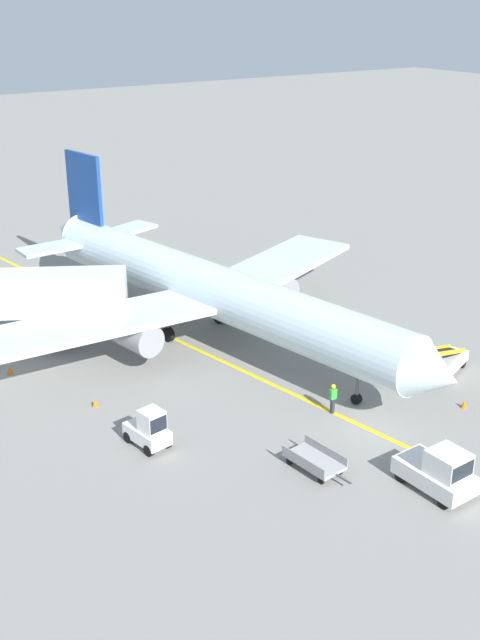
# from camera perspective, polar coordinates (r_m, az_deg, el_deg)

# --- Properties ---
(ground_plane) EXTENTS (300.00, 300.00, 0.00)m
(ground_plane) POSITION_cam_1_polar(r_m,az_deg,el_deg) (41.34, 10.08, -7.70)
(ground_plane) COLOR gray
(taxi_line_yellow) EXTENTS (15.64, 78.57, 0.01)m
(taxi_line_yellow) POSITION_cam_1_polar(r_m,az_deg,el_deg) (43.78, 4.20, -5.54)
(taxi_line_yellow) COLOR yellow
(taxi_line_yellow) RESTS_ON ground
(airliner) EXTENTS (28.08, 35.16, 10.10)m
(airliner) POSITION_cam_1_polar(r_m,az_deg,el_deg) (49.48, -2.32, 2.29)
(airliner) COLOR silver
(airliner) RESTS_ON ground
(jet_bridge) EXTENTS (12.51, 8.32, 4.85)m
(jet_bridge) POSITION_cam_1_polar(r_m,az_deg,el_deg) (50.24, -16.69, 1.79)
(jet_bridge) COLOR silver
(jet_bridge) RESTS_ON ground
(pushback_tug) EXTENTS (2.10, 3.70, 2.20)m
(pushback_tug) POSITION_cam_1_polar(r_m,az_deg,el_deg) (36.62, 14.29, -10.63)
(pushback_tug) COLOR silver
(pushback_tug) RESTS_ON ground
(baggage_tug_near_wing) EXTENTS (1.71, 2.59, 2.10)m
(baggage_tug_near_wing) POSITION_cam_1_polar(r_m,az_deg,el_deg) (38.97, -6.64, -7.93)
(baggage_tug_near_wing) COLOR silver
(baggage_tug_near_wing) RESTS_ON ground
(belt_loader_forward_hold) EXTENTS (3.24, 5.06, 2.59)m
(belt_loader_forward_hold) POSITION_cam_1_polar(r_m,az_deg,el_deg) (51.51, 7.12, -0.19)
(belt_loader_forward_hold) COLOR silver
(belt_loader_forward_hold) RESTS_ON ground
(belt_loader_aft_hold) EXTENTS (5.11, 3.05, 2.59)m
(belt_loader_aft_hold) POSITION_cam_1_polar(r_m,az_deg,el_deg) (47.34, 14.64, -2.93)
(belt_loader_aft_hold) COLOR silver
(belt_loader_aft_hold) RESTS_ON ground
(baggage_cart_loaded) EXTENTS (1.89, 3.83, 0.94)m
(baggage_cart_loaded) POSITION_cam_1_polar(r_m,az_deg,el_deg) (37.39, 5.45, -10.15)
(baggage_cart_loaded) COLOR #A5A5A8
(baggage_cart_loaded) RESTS_ON ground
(ground_crew_marshaller) EXTENTS (0.36, 0.24, 1.70)m
(ground_crew_marshaller) POSITION_cam_1_polar(r_m,az_deg,el_deg) (41.89, 6.77, -5.63)
(ground_crew_marshaller) COLOR #26262D
(ground_crew_marshaller) RESTS_ON ground
(safety_cone_nose_left) EXTENTS (0.36, 0.36, 0.44)m
(safety_cone_nose_left) POSITION_cam_1_polar(r_m,az_deg,el_deg) (43.26, -10.49, -5.93)
(safety_cone_nose_left) COLOR orange
(safety_cone_nose_left) RESTS_ON ground
(safety_cone_nose_right) EXTENTS (0.36, 0.36, 0.44)m
(safety_cone_nose_right) POSITION_cam_1_polar(r_m,az_deg,el_deg) (44.11, 15.99, -5.89)
(safety_cone_nose_right) COLOR orange
(safety_cone_nose_right) RESTS_ON ground
(safety_cone_wingtip_left) EXTENTS (0.36, 0.36, 0.44)m
(safety_cone_wingtip_left) POSITION_cam_1_polar(r_m,az_deg,el_deg) (47.96, -16.40, -3.53)
(safety_cone_wingtip_left) COLOR orange
(safety_cone_wingtip_left) RESTS_ON ground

